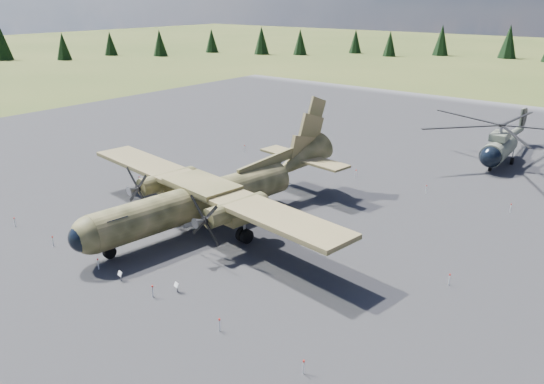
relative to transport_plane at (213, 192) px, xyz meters
The scene contains 8 objects.
ground 5.03m from the transport_plane, 35.19° to the left, with size 500.00×500.00×0.00m, color brown.
apron 13.15m from the transport_plane, 74.76° to the left, with size 120.00×120.00×0.04m, color #58585D.
transport_plane is the anchor object (origin of this frame).
helicopter_near 35.45m from the transport_plane, 66.91° to the left, with size 20.45×23.35×4.90m.
info_placard_left 11.52m from the transport_plane, 80.23° to the right, with size 0.46×0.26×0.68m.
info_placard_right 11.71m from the transport_plane, 57.93° to the right, with size 0.46×0.27×0.67m.
barrier_fence 4.40m from the transport_plane, 38.33° to the left, with size 33.12×29.62×0.85m.
treeline 6.75m from the transport_plane, 33.65° to the left, with size 303.24×301.10×10.84m.
Camera 1 is at (26.74, -32.12, 18.44)m, focal length 35.00 mm.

